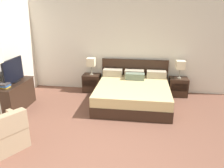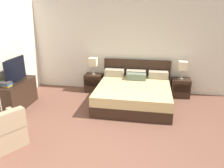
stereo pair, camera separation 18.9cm
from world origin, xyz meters
The scene contains 13 objects.
ground_plane centered at (0.00, 0.00, 0.00)m, with size 10.93×10.93×0.00m, color brown.
wall_back centered at (0.00, 3.67, 1.42)m, with size 6.86×0.06×2.84m, color silver.
bed centered at (0.37, 2.67, 0.29)m, with size 1.98×1.99×1.00m.
nightstand_left centered at (-0.92, 3.38, 0.27)m, with size 0.52×0.40×0.53m.
nightstand_right centered at (1.67, 3.38, 0.27)m, with size 0.52×0.40×0.53m.
table_lamp_left centered at (-0.92, 3.38, 0.92)m, with size 0.24×0.24×0.51m.
table_lamp_right centered at (1.67, 3.38, 0.92)m, with size 0.24×0.24×0.51m.
dresser centered at (-2.56, 1.89, 0.36)m, with size 0.49×1.18×0.70m.
tv centered at (-2.56, 1.97, 0.99)m, with size 0.18×0.82×0.59m.
book_red_cover centered at (-2.54, 1.53, 0.72)m, with size 0.20×0.15×0.04m, color gold.
book_blue_cover centered at (-2.56, 1.53, 0.76)m, with size 0.24×0.19×0.03m, color #234C8E.
book_small_top centered at (-2.57, 1.53, 0.79)m, with size 0.25×0.19×0.04m, color #383333.
armchair_by_window centered at (-1.85, 0.30, 0.28)m, with size 0.94×0.94×0.76m.
Camera 2 is at (0.76, -2.80, 2.47)m, focal length 35.00 mm.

